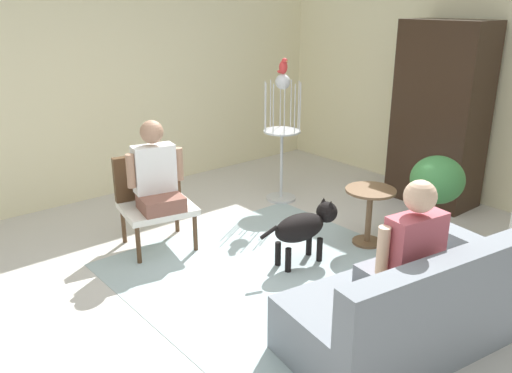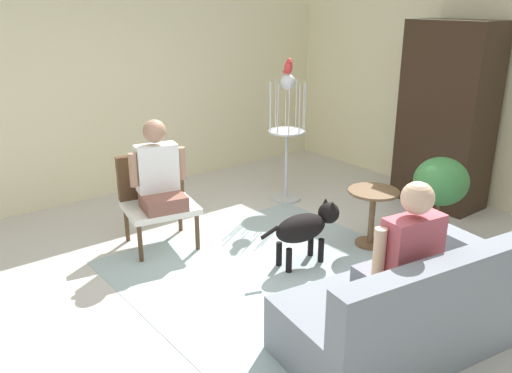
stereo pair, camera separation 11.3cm
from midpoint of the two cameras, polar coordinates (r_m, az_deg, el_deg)
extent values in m
plane|color=beige|center=(4.76, 2.33, -9.79)|extent=(7.49, 7.49, 0.00)
cube|color=beige|center=(6.74, 23.85, 9.73)|extent=(6.39, 0.12, 2.74)
cube|color=beige|center=(6.87, -12.02, 11.09)|extent=(0.12, 6.84, 2.74)
cube|color=#9EB2B7|center=(4.80, 2.96, -9.42)|extent=(2.56, 2.50, 0.01)
cube|color=slate|center=(3.96, 15.67, -13.64)|extent=(1.10, 1.76, 0.42)
cube|color=slate|center=(3.56, 20.15, -10.45)|extent=(0.43, 1.65, 0.40)
cube|color=slate|center=(4.31, 23.08, -6.82)|extent=(0.88, 0.31, 0.22)
cube|color=#C6B284|center=(3.40, 13.67, -12.47)|extent=(0.15, 0.33, 0.28)
cube|color=#C6B284|center=(3.70, 19.03, -10.26)|extent=(0.14, 0.31, 0.28)
cube|color=gray|center=(4.01, 23.35, -8.39)|extent=(0.14, 0.31, 0.28)
cylinder|color=#4C331E|center=(5.20, -5.71, -4.87)|extent=(0.04, 0.04, 0.38)
cylinder|color=#4C331E|center=(5.05, -11.70, -5.99)|extent=(0.04, 0.04, 0.38)
cylinder|color=#4C331E|center=(5.64, -7.60, -2.94)|extent=(0.04, 0.04, 0.38)
cylinder|color=#4C331E|center=(5.50, -13.15, -3.90)|extent=(0.04, 0.04, 0.38)
cube|color=white|center=(5.25, -9.67, -2.20)|extent=(0.73, 0.77, 0.06)
cube|color=#4C331E|center=(5.41, -10.67, 1.23)|extent=(0.21, 0.67, 0.45)
cube|color=slate|center=(3.87, 15.10, -9.58)|extent=(0.44, 0.47, 0.14)
cube|color=#B24C59|center=(3.64, 17.27, -6.45)|extent=(0.24, 0.43, 0.46)
sphere|color=#DDB293|center=(3.50, 17.85, -1.19)|extent=(0.21, 0.21, 0.21)
cylinder|color=#DDB293|center=(3.49, 14.01, -6.83)|extent=(0.08, 0.08, 0.32)
cylinder|color=#DDB293|center=(3.83, 19.44, -5.03)|extent=(0.08, 0.08, 0.32)
cube|color=brown|center=(5.10, -9.29, -1.64)|extent=(0.43, 0.46, 0.14)
cube|color=white|center=(5.14, -9.98, 2.00)|extent=(0.25, 0.42, 0.46)
sphere|color=#A57A60|center=(5.05, -10.22, 5.87)|extent=(0.22, 0.22, 0.22)
cylinder|color=#A57A60|center=(5.17, -7.37, 2.49)|extent=(0.08, 0.08, 0.32)
cylinder|color=#A57A60|center=(5.04, -12.42, 1.74)|extent=(0.08, 0.08, 0.32)
cylinder|color=brown|center=(5.26, 13.13, -0.53)|extent=(0.49, 0.49, 0.02)
cylinder|color=brown|center=(5.37, 12.90, -3.44)|extent=(0.06, 0.06, 0.56)
cylinder|color=brown|center=(5.47, 12.69, -5.97)|extent=(0.29, 0.29, 0.03)
ellipsoid|color=black|center=(4.85, 5.51, -4.47)|extent=(0.30, 0.55, 0.26)
sphere|color=black|center=(5.02, 8.45, -2.82)|extent=(0.20, 0.20, 0.20)
cone|color=black|center=(5.02, 8.13, -1.58)|extent=(0.06, 0.06, 0.06)
cone|color=black|center=(4.95, 8.89, -1.93)|extent=(0.06, 0.06, 0.06)
cylinder|color=black|center=(4.65, 2.17, -4.97)|extent=(0.05, 0.18, 0.10)
cylinder|color=black|center=(5.12, 6.52, -6.21)|extent=(0.06, 0.06, 0.23)
cylinder|color=black|center=(5.01, 7.64, -6.84)|extent=(0.06, 0.06, 0.23)
cylinder|color=black|center=(4.91, 3.15, -7.26)|extent=(0.06, 0.06, 0.23)
cylinder|color=black|center=(4.80, 4.23, -7.94)|extent=(0.06, 0.06, 0.23)
cylinder|color=silver|center=(6.53, 3.69, -1.26)|extent=(0.36, 0.36, 0.03)
cylinder|color=silver|center=(6.40, 3.77, 2.16)|extent=(0.04, 0.04, 0.85)
cylinder|color=silver|center=(6.28, 3.85, 5.93)|extent=(0.44, 0.44, 0.02)
cylinder|color=silver|center=(6.07, 5.24, 8.25)|extent=(0.01, 0.01, 0.57)
cylinder|color=silver|center=(6.18, 5.82, 8.44)|extent=(0.01, 0.01, 0.57)
cylinder|color=silver|center=(6.30, 5.66, 8.66)|extent=(0.01, 0.01, 0.57)
cylinder|color=silver|center=(6.40, 4.86, 8.84)|extent=(0.01, 0.01, 0.57)
cylinder|color=silver|center=(6.42, 3.72, 8.91)|extent=(0.01, 0.01, 0.57)
cylinder|color=silver|center=(6.37, 2.65, 8.85)|extent=(0.01, 0.01, 0.57)
cylinder|color=silver|center=(6.26, 2.03, 8.67)|extent=(0.01, 0.01, 0.57)
cylinder|color=silver|center=(6.14, 2.12, 8.45)|extent=(0.01, 0.01, 0.57)
cylinder|color=silver|center=(6.04, 2.92, 8.26)|extent=(0.01, 0.01, 0.57)
cylinder|color=silver|center=(6.02, 4.12, 8.18)|extent=(0.01, 0.01, 0.57)
sphere|color=silver|center=(6.17, 3.98, 11.14)|extent=(0.18, 0.18, 0.18)
ellipsoid|color=red|center=(6.15, 4.04, 12.65)|extent=(0.09, 0.10, 0.15)
sphere|color=red|center=(6.12, 4.18, 13.27)|extent=(0.07, 0.07, 0.07)
cone|color=#D8BF4C|center=(6.10, 4.41, 13.24)|extent=(0.03, 0.02, 0.02)
ellipsoid|color=red|center=(6.18, 3.77, 12.18)|extent=(0.12, 0.03, 0.04)
cylinder|color=#996047|center=(5.51, 19.18, -4.92)|extent=(0.24, 0.24, 0.30)
cylinder|color=brown|center=(5.42, 19.47, -2.51)|extent=(0.03, 0.03, 0.20)
ellipsoid|color=#3A7E3F|center=(5.32, 19.84, 0.52)|extent=(0.51, 0.51, 0.46)
cube|color=black|center=(6.54, 20.27, 7.13)|extent=(0.98, 0.56, 2.12)
camera|label=1|loc=(0.06, -89.25, 0.27)|focal=37.24mm
camera|label=2|loc=(0.06, 90.75, -0.27)|focal=37.24mm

